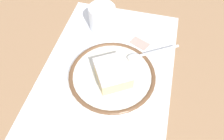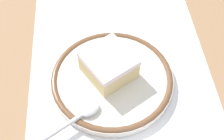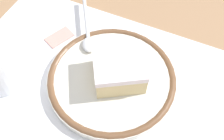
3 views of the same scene
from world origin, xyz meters
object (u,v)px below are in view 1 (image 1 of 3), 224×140
Objects in this scene: plate at (112,76)px; sugar_packet at (140,43)px; cake_slice at (113,73)px; spoon at (144,54)px; cup at (102,19)px.

plate is 4.26× the size of sugar_packet.
plate reaches higher than sugar_packet.
cake_slice is 0.81× the size of spoon.
cake_slice is (-0.01, -0.00, 0.03)m from plate.
spoon reaches higher than plate.
plate is at bearing -157.44° from cup.
cup is at bearing 56.75° from spoon.
spoon is at bearing -39.80° from plate.
cup is at bearing 72.31° from sugar_packet.
plate is 0.10m from spoon.
spoon reaches higher than sugar_packet.
sugar_packet is (-0.04, -0.12, -0.03)m from cup.
spoon is (0.09, -0.06, -0.02)m from cake_slice.
sugar_packet is (0.14, -0.04, -0.03)m from cake_slice.
cake_slice is 0.15m from sugar_packet.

